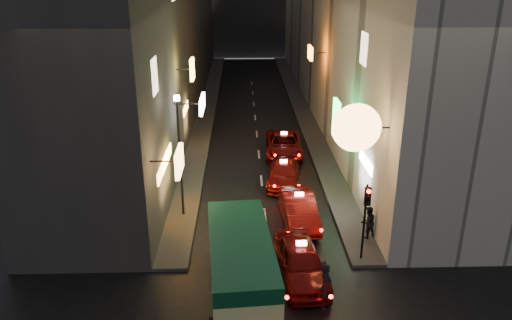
{
  "coord_description": "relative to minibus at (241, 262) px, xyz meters",
  "views": [
    {
      "loc": [
        -1.15,
        -10.0,
        12.0
      ],
      "look_at": [
        -0.46,
        13.0,
        3.08
      ],
      "focal_mm": 35.0,
      "sensor_mm": 36.0,
      "label": 1
    }
  ],
  "objects": [
    {
      "name": "sidewalk_left",
      "position": [
        -3.01,
        28.06,
        -1.67
      ],
      "size": [
        1.5,
        52.0,
        0.15
      ],
      "primitive_type": "cube",
      "color": "#43413F",
      "rests_on": "ground"
    },
    {
      "name": "minibus",
      "position": [
        0.0,
        0.0,
        0.0
      ],
      "size": [
        2.76,
        6.57,
        2.76
      ],
      "color": "#F8F79B",
      "rests_on": "ground"
    },
    {
      "name": "pedestrian_crossing",
      "position": [
        3.15,
        -0.42,
        -0.69
      ],
      "size": [
        0.67,
        0.81,
        2.1
      ],
      "primitive_type": "imported",
      "rotation": [
        0.0,
        0.0,
        1.18
      ],
      "color": "black",
      "rests_on": "ground"
    },
    {
      "name": "taxi_third",
      "position": [
        2.52,
        11.17,
        -0.98
      ],
      "size": [
        2.61,
        5.01,
        1.69
      ],
      "color": "#6C0B09",
      "rests_on": "ground"
    },
    {
      "name": "taxi_near",
      "position": [
        2.44,
        1.48,
        -0.84
      ],
      "size": [
        2.9,
        5.85,
        1.96
      ],
      "color": "#6C0B09",
      "rests_on": "ground"
    },
    {
      "name": "building_right",
      "position": [
        9.24,
        28.05,
        7.26
      ],
      "size": [
        8.41,
        52.0,
        18.0
      ],
      "color": "beige",
      "rests_on": "ground"
    },
    {
      "name": "lamp_post",
      "position": [
        -2.96,
        7.06,
        1.98
      ],
      "size": [
        0.28,
        0.28,
        6.22
      ],
      "color": "black",
      "rests_on": "sidewalk_left"
    },
    {
      "name": "pedestrian_sidewalk",
      "position": [
        5.91,
        4.45,
        -0.7
      ],
      "size": [
        0.78,
        0.64,
        1.78
      ],
      "primitive_type": "imported",
      "rotation": [
        0.0,
        0.0,
        3.53
      ],
      "color": "black",
      "rests_on": "sidewalk_right"
    },
    {
      "name": "taxi_far",
      "position": [
        2.94,
        15.97,
        -0.89
      ],
      "size": [
        2.47,
        5.49,
        1.88
      ],
      "color": "#6C0B09",
      "rests_on": "ground"
    },
    {
      "name": "traffic_light",
      "position": [
        5.24,
        2.53,
        0.94
      ],
      "size": [
        0.26,
        0.43,
        3.5
      ],
      "color": "black",
      "rests_on": "sidewalk_right"
    },
    {
      "name": "taxi_second",
      "position": [
        2.9,
        6.28,
        -0.89
      ],
      "size": [
        2.5,
        5.46,
        1.87
      ],
      "color": "#6C0B09",
      "rests_on": "ground"
    },
    {
      "name": "sidewalk_right",
      "position": [
        5.49,
        28.06,
        -1.67
      ],
      "size": [
        1.5,
        52.0,
        0.15
      ],
      "primitive_type": "cube",
      "color": "#43413F",
      "rests_on": "ground"
    },
    {
      "name": "building_left",
      "position": [
        -6.76,
        28.05,
        7.26
      ],
      "size": [
        7.69,
        52.0,
        18.0
      ],
      "color": "#373532",
      "rests_on": "ground"
    }
  ]
}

